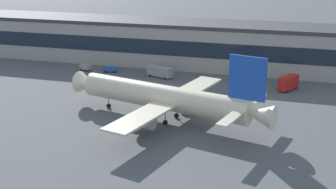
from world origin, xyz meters
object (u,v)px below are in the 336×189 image
object	(u,v)px
follow_me_car	(111,69)
fuel_truck	(160,71)
airliner	(166,98)
catering_truck	(288,82)
baggage_tug	(85,67)

from	to	relation	value
follow_me_car	fuel_truck	bearing A→B (deg)	-3.48
follow_me_car	fuel_truck	xyz separation A→B (m)	(17.23, -1.05, 0.79)
airliner	fuel_truck	bearing A→B (deg)	109.98
airliner	catering_truck	world-z (taller)	airliner
baggage_tug	fuel_truck	size ratio (longest dim) A/B	0.45
catering_truck	fuel_truck	xyz separation A→B (m)	(-39.54, 2.79, -0.41)
airliner	follow_me_car	distance (m)	47.67
airliner	fuel_truck	world-z (taller)	airliner
catering_truck	fuel_truck	distance (m)	39.64
airliner	catering_truck	distance (m)	42.35
catering_truck	airliner	bearing A→B (deg)	-129.05
catering_truck	baggage_tug	bearing A→B (deg)	177.04
fuel_truck	baggage_tug	bearing A→B (deg)	178.67
airliner	follow_me_car	bearing A→B (deg)	129.47
airliner	baggage_tug	bearing A→B (deg)	137.23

